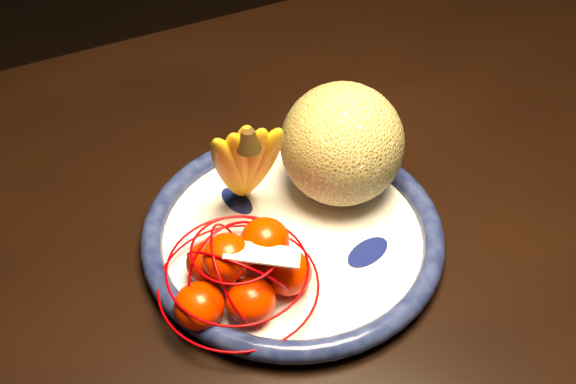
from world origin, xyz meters
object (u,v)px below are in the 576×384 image
fruit_bowl (293,234)px  cantaloupe (342,144)px  banana_bunch (244,160)px  mandarin_bag (242,270)px  dining_table (380,210)px

fruit_bowl → cantaloupe: bearing=21.5°
banana_bunch → mandarin_bag: banana_bunch is taller
cantaloupe → banana_bunch: size_ratio=0.92×
banana_bunch → mandarin_bag: 0.12m
banana_bunch → dining_table: bearing=12.5°
fruit_bowl → dining_table: bearing=15.5°
cantaloupe → banana_bunch: bearing=166.8°
dining_table → fruit_bowl: size_ratio=4.44×
dining_table → mandarin_bag: bearing=-155.6°
banana_bunch → mandarin_bag: bearing=-104.7°
dining_table → fruit_bowl: 0.19m
fruit_bowl → mandarin_bag: size_ratio=1.67×
mandarin_bag → cantaloupe: bearing=23.1°
fruit_bowl → banana_bunch: (-0.02, 0.06, 0.08)m
dining_table → cantaloupe: 0.17m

